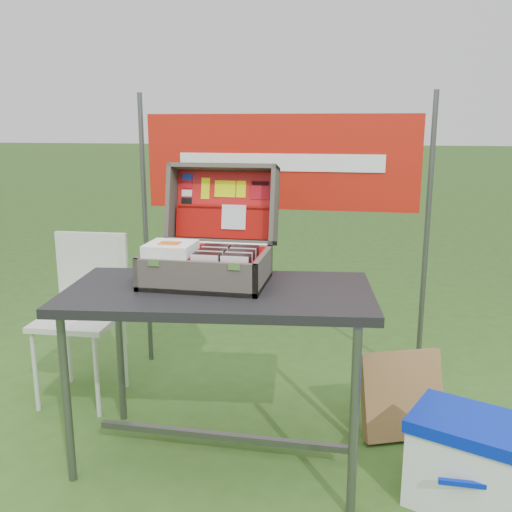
% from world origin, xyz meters
% --- Properties ---
extents(ground, '(80.00, 80.00, 0.00)m').
position_xyz_m(ground, '(0.00, 0.00, 0.00)').
color(ground, '#33581D').
rests_on(ground, ground).
extents(table, '(1.39, 0.81, 0.82)m').
position_xyz_m(table, '(-0.11, 0.06, 0.41)').
color(table, black).
rests_on(table, ground).
extents(table_top, '(1.39, 0.81, 0.04)m').
position_xyz_m(table_top, '(-0.11, 0.06, 0.80)').
color(table_top, black).
rests_on(table_top, ground).
extents(table_leg_fl, '(0.04, 0.04, 0.78)m').
position_xyz_m(table_leg_fl, '(-0.71, -0.21, 0.39)').
color(table_leg_fl, '#59595B').
rests_on(table_leg_fl, ground).
extents(table_leg_fr, '(0.04, 0.04, 0.78)m').
position_xyz_m(table_leg_fr, '(0.49, -0.21, 0.39)').
color(table_leg_fr, '#59595B').
rests_on(table_leg_fr, ground).
extents(table_leg_bl, '(0.04, 0.04, 0.78)m').
position_xyz_m(table_leg_bl, '(-0.71, 0.33, 0.39)').
color(table_leg_bl, '#59595B').
rests_on(table_leg_bl, ground).
extents(table_leg_br, '(0.04, 0.04, 0.78)m').
position_xyz_m(table_leg_br, '(0.49, 0.33, 0.39)').
color(table_leg_br, '#59595B').
rests_on(table_leg_br, ground).
extents(table_brace, '(1.17, 0.03, 0.03)m').
position_xyz_m(table_brace, '(-0.11, 0.06, 0.12)').
color(table_brace, '#59595B').
rests_on(table_brace, ground).
extents(suitcase, '(0.53, 0.54, 0.50)m').
position_xyz_m(suitcase, '(-0.18, 0.20, 1.07)').
color(suitcase, '#504A3F').
rests_on(suitcase, table).
extents(suitcase_base_bottom, '(0.53, 0.38, 0.02)m').
position_xyz_m(suitcase_base_bottom, '(-0.18, 0.14, 0.84)').
color(suitcase_base_bottom, '#504A3F').
rests_on(suitcase_base_bottom, table_top).
extents(suitcase_base_wall_front, '(0.53, 0.02, 0.14)m').
position_xyz_m(suitcase_base_wall_front, '(-0.18, -0.04, 0.90)').
color(suitcase_base_wall_front, '#504A3F').
rests_on(suitcase_base_wall_front, table_top).
extents(suitcase_base_wall_back, '(0.53, 0.02, 0.14)m').
position_xyz_m(suitcase_base_wall_back, '(-0.18, 0.32, 0.90)').
color(suitcase_base_wall_back, '#504A3F').
rests_on(suitcase_base_wall_back, table_top).
extents(suitcase_base_wall_left, '(0.02, 0.38, 0.14)m').
position_xyz_m(suitcase_base_wall_left, '(-0.44, 0.14, 0.90)').
color(suitcase_base_wall_left, '#504A3F').
rests_on(suitcase_base_wall_left, table_top).
extents(suitcase_base_wall_right, '(0.02, 0.38, 0.14)m').
position_xyz_m(suitcase_base_wall_right, '(0.07, 0.14, 0.90)').
color(suitcase_base_wall_right, '#504A3F').
rests_on(suitcase_base_wall_right, table_top).
extents(suitcase_liner_floor, '(0.49, 0.34, 0.01)m').
position_xyz_m(suitcase_liner_floor, '(-0.18, 0.14, 0.85)').
color(suitcase_liner_floor, red).
rests_on(suitcase_liner_floor, suitcase_base_bottom).
extents(suitcase_latch_left, '(0.05, 0.01, 0.03)m').
position_xyz_m(suitcase_latch_left, '(-0.35, -0.05, 0.96)').
color(suitcase_latch_left, silver).
rests_on(suitcase_latch_left, suitcase_base_wall_front).
extents(suitcase_latch_right, '(0.05, 0.01, 0.03)m').
position_xyz_m(suitcase_latch_right, '(-0.01, -0.05, 0.96)').
color(suitcase_latch_right, silver).
rests_on(suitcase_latch_right, suitcase_base_wall_front).
extents(suitcase_hinge, '(0.48, 0.02, 0.02)m').
position_xyz_m(suitcase_hinge, '(-0.18, 0.33, 0.97)').
color(suitcase_hinge, silver).
rests_on(suitcase_hinge, suitcase_base_wall_back).
extents(suitcase_lid_back, '(0.53, 0.10, 0.38)m').
position_xyz_m(suitcase_lid_back, '(-0.18, 0.50, 1.12)').
color(suitcase_lid_back, '#504A3F').
rests_on(suitcase_lid_back, suitcase_base_wall_back).
extents(suitcase_lid_rim_far, '(0.53, 0.14, 0.05)m').
position_xyz_m(suitcase_lid_rim_far, '(-0.18, 0.48, 1.31)').
color(suitcase_lid_rim_far, '#504A3F').
rests_on(suitcase_lid_rim_far, suitcase_lid_back).
extents(suitcase_lid_rim_near, '(0.53, 0.14, 0.05)m').
position_xyz_m(suitcase_lid_rim_near, '(-0.18, 0.40, 0.96)').
color(suitcase_lid_rim_near, '#504A3F').
rests_on(suitcase_lid_rim_near, suitcase_lid_back).
extents(suitcase_lid_rim_left, '(0.02, 0.22, 0.40)m').
position_xyz_m(suitcase_lid_rim_left, '(-0.44, 0.44, 1.14)').
color(suitcase_lid_rim_left, '#504A3F').
rests_on(suitcase_lid_rim_left, suitcase_lid_back).
extents(suitcase_lid_rim_right, '(0.02, 0.22, 0.40)m').
position_xyz_m(suitcase_lid_rim_right, '(0.07, 0.44, 1.14)').
color(suitcase_lid_rim_right, '#504A3F').
rests_on(suitcase_lid_rim_right, suitcase_lid_back).
extents(suitcase_lid_liner, '(0.49, 0.08, 0.33)m').
position_xyz_m(suitcase_lid_liner, '(-0.18, 0.49, 1.13)').
color(suitcase_lid_liner, red).
rests_on(suitcase_lid_liner, suitcase_lid_back).
extents(suitcase_liner_wall_front, '(0.49, 0.01, 0.12)m').
position_xyz_m(suitcase_liner_wall_front, '(-0.18, -0.02, 0.91)').
color(suitcase_liner_wall_front, red).
rests_on(suitcase_liner_wall_front, suitcase_base_bottom).
extents(suitcase_liner_wall_back, '(0.49, 0.01, 0.12)m').
position_xyz_m(suitcase_liner_wall_back, '(-0.18, 0.31, 0.91)').
color(suitcase_liner_wall_back, red).
rests_on(suitcase_liner_wall_back, suitcase_base_bottom).
extents(suitcase_liner_wall_left, '(0.01, 0.34, 0.12)m').
position_xyz_m(suitcase_liner_wall_left, '(-0.42, 0.14, 0.91)').
color(suitcase_liner_wall_left, red).
rests_on(suitcase_liner_wall_left, suitcase_base_bottom).
extents(suitcase_liner_wall_right, '(0.01, 0.34, 0.12)m').
position_xyz_m(suitcase_liner_wall_right, '(0.06, 0.14, 0.91)').
color(suitcase_liner_wall_right, red).
rests_on(suitcase_liner_wall_right, suitcase_base_bottom).
extents(suitcase_lid_pocket, '(0.47, 0.06, 0.16)m').
position_xyz_m(suitcase_lid_pocket, '(-0.18, 0.45, 1.05)').
color(suitcase_lid_pocket, '#8F0B06').
rests_on(suitcase_lid_pocket, suitcase_lid_liner).
extents(suitcase_pocket_edge, '(0.46, 0.02, 0.02)m').
position_xyz_m(suitcase_pocket_edge, '(-0.18, 0.46, 1.12)').
color(suitcase_pocket_edge, '#8F0B06').
rests_on(suitcase_pocket_edge, suitcase_lid_pocket).
extents(suitcase_pocket_cd, '(0.12, 0.04, 0.12)m').
position_xyz_m(suitcase_pocket_cd, '(-0.13, 0.44, 1.08)').
color(suitcase_pocket_cd, silver).
rests_on(suitcase_pocket_cd, suitcase_lid_pocket).
extents(lid_sticker_cc_a, '(0.05, 0.01, 0.03)m').
position_xyz_m(lid_sticker_cc_a, '(-0.38, 0.51, 1.26)').
color(lid_sticker_cc_a, '#1933B2').
rests_on(lid_sticker_cc_a, suitcase_lid_liner).
extents(lid_sticker_cc_b, '(0.05, 0.01, 0.03)m').
position_xyz_m(lid_sticker_cc_b, '(-0.38, 0.50, 1.22)').
color(lid_sticker_cc_b, '#B20E19').
rests_on(lid_sticker_cc_b, suitcase_lid_liner).
extents(lid_sticker_cc_c, '(0.05, 0.01, 0.03)m').
position_xyz_m(lid_sticker_cc_c, '(-0.38, 0.50, 1.18)').
color(lid_sticker_cc_c, white).
rests_on(lid_sticker_cc_c, suitcase_lid_liner).
extents(lid_sticker_cc_d, '(0.05, 0.01, 0.03)m').
position_xyz_m(lid_sticker_cc_d, '(-0.38, 0.49, 1.14)').
color(lid_sticker_cc_d, black).
rests_on(lid_sticker_cc_d, suitcase_lid_liner).
extents(lid_card_neon_tall, '(0.04, 0.03, 0.10)m').
position_xyz_m(lid_card_neon_tall, '(-0.28, 0.50, 1.21)').
color(lid_card_neon_tall, '#D3EE04').
rests_on(lid_card_neon_tall, suitcase_lid_liner).
extents(lid_card_neon_main, '(0.10, 0.02, 0.08)m').
position_xyz_m(lid_card_neon_main, '(-0.18, 0.50, 1.21)').
color(lid_card_neon_main, '#D3EE04').
rests_on(lid_card_neon_main, suitcase_lid_liner).
extents(lid_card_neon_small, '(0.05, 0.02, 0.08)m').
position_xyz_m(lid_card_neon_small, '(-0.10, 0.50, 1.21)').
color(lid_card_neon_small, '#D3EE04').
rests_on(lid_card_neon_small, suitcase_lid_liner).
extents(lid_sticker_band, '(0.10, 0.02, 0.09)m').
position_xyz_m(lid_sticker_band, '(-0.01, 0.50, 1.21)').
color(lid_sticker_band, '#B20E19').
rests_on(lid_sticker_band, suitcase_lid_liner).
extents(lid_sticker_band_bar, '(0.09, 0.01, 0.02)m').
position_xyz_m(lid_sticker_band_bar, '(-0.01, 0.51, 1.24)').
color(lid_sticker_band_bar, black).
rests_on(lid_sticker_band_bar, suitcase_lid_liner).
extents(cd_left_0, '(0.12, 0.01, 0.14)m').
position_xyz_m(cd_left_0, '(-0.15, -0.00, 0.92)').
color(cd_left_0, silver).
rests_on(cd_left_0, suitcase_liner_floor).
extents(cd_left_1, '(0.12, 0.01, 0.14)m').
position_xyz_m(cd_left_1, '(-0.15, 0.02, 0.92)').
color(cd_left_1, black).
rests_on(cd_left_1, suitcase_liner_floor).
extents(cd_left_2, '(0.12, 0.01, 0.14)m').
position_xyz_m(cd_left_2, '(-0.15, 0.04, 0.92)').
color(cd_left_2, black).
rests_on(cd_left_2, suitcase_liner_floor).
extents(cd_left_3, '(0.12, 0.01, 0.14)m').
position_xyz_m(cd_left_3, '(-0.15, 0.06, 0.92)').
color(cd_left_3, black).
rests_on(cd_left_3, suitcase_liner_floor).
extents(cd_left_4, '(0.12, 0.01, 0.14)m').
position_xyz_m(cd_left_4, '(-0.15, 0.08, 0.92)').
color(cd_left_4, silver).
rests_on(cd_left_4, suitcase_liner_floor).
extents(cd_left_5, '(0.12, 0.01, 0.14)m').
position_xyz_m(cd_left_5, '(-0.15, 0.10, 0.92)').
color(cd_left_5, black).
rests_on(cd_left_5, suitcase_liner_floor).
extents(cd_left_6, '(0.12, 0.01, 0.14)m').
position_xyz_m(cd_left_6, '(-0.15, 0.12, 0.92)').
color(cd_left_6, black).
rests_on(cd_left_6, suitcase_liner_floor).
extents(cd_left_7, '(0.12, 0.01, 0.14)m').
position_xyz_m(cd_left_7, '(-0.15, 0.15, 0.92)').
color(cd_left_7, black).
rests_on(cd_left_7, suitcase_liner_floor).
extents(cd_left_8, '(0.12, 0.01, 0.14)m').
position_xyz_m(cd_left_8, '(-0.15, 0.17, 0.92)').
color(cd_left_8, silver).
rests_on(cd_left_8, suitcase_liner_floor).
extents(cd_left_9, '(0.12, 0.01, 0.14)m').
position_xyz_m(cd_left_9, '(-0.15, 0.19, 0.92)').
color(cd_left_9, black).
rests_on(cd_left_9, suitcase_liner_floor).
extents(cd_left_10, '(0.12, 0.01, 0.14)m').
position_xyz_m(cd_left_10, '(-0.15, 0.21, 0.92)').
color(cd_left_10, black).
rests_on(cd_left_10, suitcase_liner_floor).
extents(cd_left_11, '(0.12, 0.01, 0.14)m').
position_xyz_m(cd_left_11, '(-0.15, 0.23, 0.92)').
color(cd_left_11, black).
rests_on(cd_left_11, suitcase_liner_floor).
extents(cd_right_0, '(0.12, 0.01, 0.14)m').
position_xyz_m(cd_right_0, '(-0.02, -0.00, 0.92)').
color(cd_right_0, silver).
rests_on(cd_right_0, suitcase_liner_floor).
extents(cd_right_1, '(0.12, 0.01, 0.14)m').
position_xyz_m(cd_right_1, '(-0.02, 0.02, 0.92)').
color(cd_right_1, black).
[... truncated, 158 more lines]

